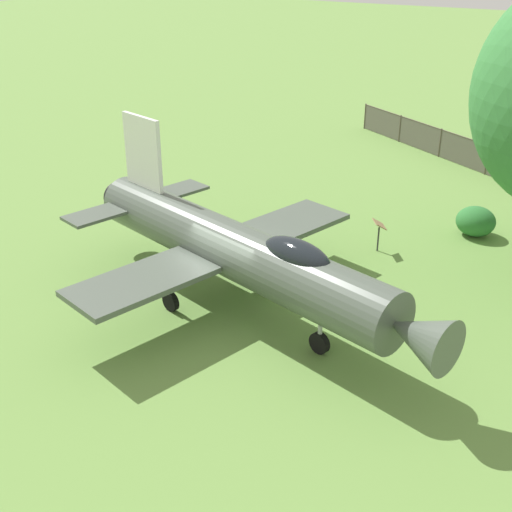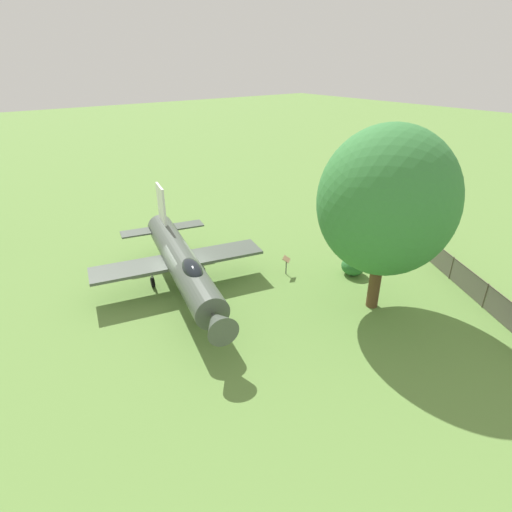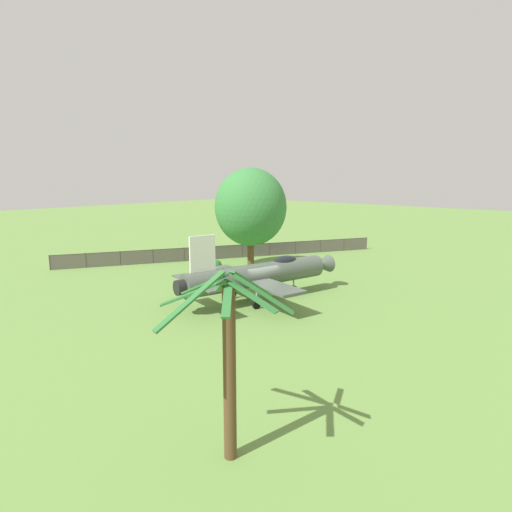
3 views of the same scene
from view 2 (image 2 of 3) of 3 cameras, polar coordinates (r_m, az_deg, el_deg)
The scene contains 6 objects.
ground_plane at distance 23.57m, azimuth -10.13°, elevation -4.79°, with size 200.00×200.00×0.00m, color #668E42.
display_jet at distance 22.34m, azimuth -10.27°, elevation -1.04°, with size 9.78×13.09×5.00m.
shade_tree at distance 20.29m, azimuth 17.92°, elevation 7.28°, with size 6.73×6.51×9.44m.
perimeter_fence at distance 25.57m, azimuth 27.62°, elevation -3.03°, with size 16.71×30.38×1.45m.
shrub_near_fence at distance 25.32m, azimuth 13.47°, elevation -1.40°, with size 1.34×1.44×1.10m.
info_plaque at distance 24.58m, azimuth 4.29°, elevation -0.78°, with size 0.72×0.68×1.14m.
Camera 2 is at (8.52, 18.42, 11.99)m, focal length 28.44 mm.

